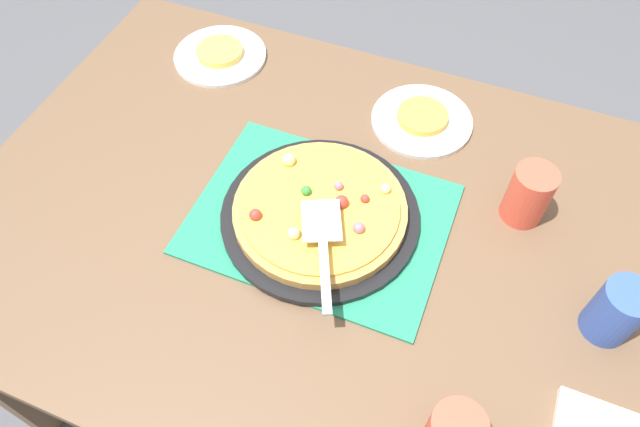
{
  "coord_description": "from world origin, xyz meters",
  "views": [
    {
      "loc": [
        -0.24,
        0.6,
        1.67
      ],
      "look_at": [
        0.0,
        0.0,
        0.77
      ],
      "focal_mm": 32.68,
      "sensor_mm": 36.0,
      "label": 1
    }
  ],
  "objects_px": {
    "cup_corner": "(616,311)",
    "pizza_server": "(323,243)",
    "pizza": "(320,209)",
    "served_slice_right": "(423,116)",
    "served_slice_left": "(220,51)",
    "cup_near": "(529,195)",
    "plate_near_left": "(220,56)",
    "plate_far_right": "(422,120)",
    "pizza_pan": "(320,216)"
  },
  "relations": [
    {
      "from": "served_slice_right",
      "to": "cup_corner",
      "type": "relative_size",
      "value": 0.92
    },
    {
      "from": "cup_near",
      "to": "pizza",
      "type": "bearing_deg",
      "value": 23.95
    },
    {
      "from": "cup_near",
      "to": "pizza_server",
      "type": "distance_m",
      "value": 0.4
    },
    {
      "from": "pizza",
      "to": "served_slice_right",
      "type": "height_order",
      "value": "pizza"
    },
    {
      "from": "pizza",
      "to": "served_slice_left",
      "type": "xyz_separation_m",
      "value": [
        0.4,
        -0.35,
        -0.02
      ]
    },
    {
      "from": "pizza_pan",
      "to": "served_slice_left",
      "type": "distance_m",
      "value": 0.53
    },
    {
      "from": "pizza_pan",
      "to": "cup_near",
      "type": "bearing_deg",
      "value": -155.98
    },
    {
      "from": "pizza",
      "to": "served_slice_left",
      "type": "relative_size",
      "value": 3.0
    },
    {
      "from": "plate_near_left",
      "to": "cup_near",
      "type": "relative_size",
      "value": 1.83
    },
    {
      "from": "served_slice_right",
      "to": "cup_corner",
      "type": "distance_m",
      "value": 0.55
    },
    {
      "from": "cup_near",
      "to": "pizza_server",
      "type": "xyz_separation_m",
      "value": [
        0.31,
        0.25,
        0.01
      ]
    },
    {
      "from": "served_slice_right",
      "to": "pizza_pan",
      "type": "bearing_deg",
      "value": 71.37
    },
    {
      "from": "pizza_pan",
      "to": "plate_far_right",
      "type": "bearing_deg",
      "value": -108.63
    },
    {
      "from": "pizza_pan",
      "to": "served_slice_left",
      "type": "xyz_separation_m",
      "value": [
        0.4,
        -0.35,
        0.01
      ]
    },
    {
      "from": "served_slice_left",
      "to": "served_slice_right",
      "type": "height_order",
      "value": "same"
    },
    {
      "from": "served_slice_right",
      "to": "plate_near_left",
      "type": "bearing_deg",
      "value": -3.13
    },
    {
      "from": "cup_near",
      "to": "pizza_pan",
      "type": "bearing_deg",
      "value": 24.02
    },
    {
      "from": "pizza",
      "to": "pizza_server",
      "type": "height_order",
      "value": "pizza_server"
    },
    {
      "from": "pizza",
      "to": "cup_near",
      "type": "relative_size",
      "value": 2.75
    },
    {
      "from": "cup_corner",
      "to": "cup_near",
      "type": "bearing_deg",
      "value": -46.75
    },
    {
      "from": "served_slice_left",
      "to": "cup_near",
      "type": "xyz_separation_m",
      "value": [
        -0.75,
        0.19,
        0.04
      ]
    },
    {
      "from": "plate_near_left",
      "to": "pizza_server",
      "type": "relative_size",
      "value": 0.97
    },
    {
      "from": "served_slice_left",
      "to": "plate_far_right",
      "type": "bearing_deg",
      "value": 176.87
    },
    {
      "from": "pizza_pan",
      "to": "served_slice_left",
      "type": "bearing_deg",
      "value": -41.41
    },
    {
      "from": "served_slice_left",
      "to": "served_slice_right",
      "type": "relative_size",
      "value": 1.0
    },
    {
      "from": "plate_near_left",
      "to": "served_slice_left",
      "type": "distance_m",
      "value": 0.01
    },
    {
      "from": "plate_near_left",
      "to": "cup_corner",
      "type": "height_order",
      "value": "cup_corner"
    },
    {
      "from": "cup_corner",
      "to": "pizza_server",
      "type": "relative_size",
      "value": 0.53
    },
    {
      "from": "cup_near",
      "to": "served_slice_right",
      "type": "bearing_deg",
      "value": -34.02
    },
    {
      "from": "cup_corner",
      "to": "pizza_server",
      "type": "bearing_deg",
      "value": 7.08
    },
    {
      "from": "plate_far_right",
      "to": "pizza_server",
      "type": "relative_size",
      "value": 0.97
    },
    {
      "from": "served_slice_left",
      "to": "served_slice_right",
      "type": "xyz_separation_m",
      "value": [
        -0.51,
        0.03,
        0.0
      ]
    },
    {
      "from": "pizza",
      "to": "plate_far_right",
      "type": "bearing_deg",
      "value": -108.69
    },
    {
      "from": "pizza",
      "to": "cup_near",
      "type": "height_order",
      "value": "cup_near"
    },
    {
      "from": "served_slice_left",
      "to": "plate_near_left",
      "type": "bearing_deg",
      "value": 0.0
    },
    {
      "from": "plate_near_left",
      "to": "plate_far_right",
      "type": "distance_m",
      "value": 0.51
    },
    {
      "from": "plate_near_left",
      "to": "cup_near",
      "type": "xyz_separation_m",
      "value": [
        -0.75,
        0.19,
        0.06
      ]
    },
    {
      "from": "pizza",
      "to": "cup_corner",
      "type": "distance_m",
      "value": 0.53
    },
    {
      "from": "plate_far_right",
      "to": "cup_near",
      "type": "xyz_separation_m",
      "value": [
        -0.25,
        0.17,
        0.06
      ]
    },
    {
      "from": "plate_near_left",
      "to": "pizza_server",
      "type": "xyz_separation_m",
      "value": [
        -0.44,
        0.44,
        0.06
      ]
    },
    {
      "from": "pizza",
      "to": "plate_far_right",
      "type": "height_order",
      "value": "pizza"
    },
    {
      "from": "cup_corner",
      "to": "pizza",
      "type": "bearing_deg",
      "value": -3.06
    },
    {
      "from": "pizza",
      "to": "plate_near_left",
      "type": "relative_size",
      "value": 1.5
    },
    {
      "from": "plate_near_left",
      "to": "plate_far_right",
      "type": "height_order",
      "value": "same"
    },
    {
      "from": "pizza_pan",
      "to": "pizza",
      "type": "height_order",
      "value": "pizza"
    },
    {
      "from": "served_slice_left",
      "to": "cup_near",
      "type": "distance_m",
      "value": 0.78
    },
    {
      "from": "served_slice_left",
      "to": "served_slice_right",
      "type": "bearing_deg",
      "value": 176.87
    },
    {
      "from": "pizza",
      "to": "served_slice_left",
      "type": "height_order",
      "value": "pizza"
    },
    {
      "from": "pizza_server",
      "to": "served_slice_left",
      "type": "bearing_deg",
      "value": -45.04
    },
    {
      "from": "pizza_pan",
      "to": "served_slice_right",
      "type": "distance_m",
      "value": 0.34
    }
  ]
}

